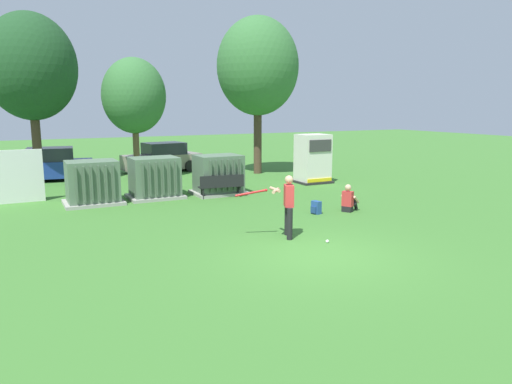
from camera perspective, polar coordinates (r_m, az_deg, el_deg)
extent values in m
plane|color=#3D752D|center=(11.93, 7.44, -7.43)|extent=(96.00, 96.00, 0.00)
cube|color=#9E9B93|center=(18.83, -18.85, -1.17)|extent=(2.10, 1.70, 0.12)
cube|color=#567056|center=(18.70, -18.99, 1.27)|extent=(1.80, 1.40, 1.50)
cube|color=#495F49|center=(17.87, -20.66, 0.78)|extent=(0.06, 0.12, 1.27)
cube|color=#495F49|center=(17.90, -19.85, 0.84)|extent=(0.06, 0.12, 1.27)
cube|color=#495F49|center=(17.93, -19.05, 0.90)|extent=(0.06, 0.12, 1.27)
cube|color=#495F49|center=(17.97, -18.24, 0.97)|extent=(0.06, 0.12, 1.27)
cube|color=#495F49|center=(18.01, -17.44, 1.03)|extent=(0.06, 0.12, 1.27)
cube|color=#495F49|center=(18.05, -16.65, 1.09)|extent=(0.06, 0.12, 1.27)
cube|color=#9E9B93|center=(19.42, -11.95, -0.50)|extent=(2.10, 1.70, 0.12)
cube|color=#567056|center=(19.29, -12.04, 1.86)|extent=(1.80, 1.40, 1.50)
cube|color=#495F49|center=(18.41, -13.34, 1.42)|extent=(0.06, 0.12, 1.27)
cube|color=#495F49|center=(18.47, -12.57, 1.48)|extent=(0.06, 0.12, 1.27)
cube|color=#495F49|center=(18.53, -11.81, 1.53)|extent=(0.06, 0.12, 1.27)
cube|color=#495F49|center=(18.60, -11.05, 1.59)|extent=(0.06, 0.12, 1.27)
cube|color=#495F49|center=(18.67, -10.30, 1.65)|extent=(0.06, 0.12, 1.27)
cube|color=#495F49|center=(18.74, -9.55, 1.71)|extent=(0.06, 0.12, 1.27)
cube|color=#9E9B93|center=(19.92, -4.50, -0.04)|extent=(2.10, 1.70, 0.12)
cube|color=#567056|center=(19.80, -4.53, 2.26)|extent=(1.80, 1.40, 1.50)
cube|color=#495F49|center=(18.86, -5.44, 1.86)|extent=(0.06, 0.12, 1.27)
cube|color=#495F49|center=(18.96, -4.72, 1.91)|extent=(0.06, 0.12, 1.27)
cube|color=#495F49|center=(19.05, -4.01, 1.96)|extent=(0.06, 0.12, 1.27)
cube|color=#495F49|center=(19.15, -3.31, 2.01)|extent=(0.06, 0.12, 1.27)
cube|color=#495F49|center=(19.26, -2.61, 2.06)|extent=(0.06, 0.12, 1.27)
cube|color=#495F49|center=(19.36, -1.93, 2.11)|extent=(0.06, 0.12, 1.27)
cube|color=#262626|center=(22.96, 6.74, 1.26)|extent=(1.60, 1.40, 0.10)
cube|color=silver|center=(22.81, 6.80, 4.11)|extent=(1.40, 1.20, 2.20)
cube|color=#383838|center=(22.24, 7.72, 5.50)|extent=(1.19, 0.04, 0.55)
cube|color=yellow|center=(22.43, 7.62, 1.41)|extent=(1.33, 0.04, 0.16)
cube|color=black|center=(19.07, -4.21, 0.69)|extent=(1.83, 0.61, 0.05)
cube|color=black|center=(18.86, -4.07, 1.34)|extent=(1.79, 0.26, 0.44)
cylinder|color=black|center=(19.05, -6.53, -0.09)|extent=(0.06, 0.06, 0.42)
cylinder|color=black|center=(19.46, -2.15, 0.19)|extent=(0.06, 0.06, 0.42)
cylinder|color=black|center=(18.78, -6.32, -0.23)|extent=(0.06, 0.06, 0.42)
cylinder|color=black|center=(19.20, -1.89, 0.05)|extent=(0.06, 0.06, 0.42)
cylinder|color=black|center=(13.04, 4.05, -3.83)|extent=(0.16, 0.16, 0.88)
cylinder|color=black|center=(13.50, 3.77, -3.33)|extent=(0.16, 0.16, 0.88)
cube|color=red|center=(13.11, 3.95, -0.43)|extent=(0.38, 0.46, 0.60)
sphere|color=tan|center=(13.04, 3.97, 1.49)|extent=(0.23, 0.23, 0.23)
cylinder|color=tan|center=(12.95, 2.37, 0.17)|extent=(0.43, 0.46, 0.09)
cylinder|color=tan|center=(13.13, 2.28, 0.30)|extent=(0.12, 0.55, 0.09)
cylinder|color=red|center=(13.00, -0.66, -0.12)|extent=(0.81, 0.39, 0.21)
sphere|color=red|center=(13.01, 1.21, 0.22)|extent=(0.08, 0.08, 0.08)
sphere|color=white|center=(12.92, 8.52, -5.86)|extent=(0.09, 0.09, 0.09)
cube|color=black|center=(16.79, 10.87, -2.00)|extent=(0.37, 0.41, 0.20)
cube|color=red|center=(16.72, 10.91, -0.79)|extent=(0.36, 0.42, 0.52)
sphere|color=#DBAD89|center=(16.65, 10.95, 0.53)|extent=(0.22, 0.22, 0.22)
cylinder|color=black|center=(17.01, 10.88, -1.43)|extent=(0.46, 0.33, 0.13)
cylinder|color=black|center=(17.21, 11.19, -1.29)|extent=(0.32, 0.24, 0.46)
cylinder|color=black|center=(16.93, 11.50, -1.50)|extent=(0.46, 0.33, 0.13)
cylinder|color=black|center=(17.13, 11.80, -1.36)|extent=(0.32, 0.24, 0.46)
cylinder|color=#DBAD89|center=(17.02, 10.50, -0.74)|extent=(0.40, 0.27, 0.32)
cylinder|color=#DBAD89|center=(16.84, 11.92, -0.90)|extent=(0.40, 0.27, 0.32)
cube|color=#264C8C|center=(16.28, 7.22, -1.84)|extent=(0.25, 0.35, 0.44)
cube|color=navy|center=(16.21, 6.89, -2.13)|extent=(0.10, 0.23, 0.22)
cylinder|color=#4C3828|center=(24.65, -24.70, 4.77)|extent=(0.41, 0.41, 3.32)
ellipsoid|color=#1E4723|center=(24.64, -25.36, 13.40)|extent=(4.08, 4.08, 4.85)
cylinder|color=brown|center=(24.85, -14.10, 4.53)|extent=(0.31, 0.31, 2.54)
ellipsoid|color=#387038|center=(24.74, -14.39, 11.10)|extent=(3.12, 3.12, 3.71)
cylinder|color=#4C3828|center=(25.81, 0.20, 6.11)|extent=(0.43, 0.43, 3.49)
ellipsoid|color=#387038|center=(25.83, 0.21, 14.81)|extent=(4.30, 4.30, 5.11)
cube|color=navy|center=(25.42, -23.62, 2.54)|extent=(4.36, 2.15, 0.80)
cube|color=#262B33|center=(25.33, -23.40, 4.18)|extent=(2.26, 1.78, 0.64)
cylinder|color=black|center=(24.71, -26.68, 1.50)|extent=(0.66, 0.29, 0.64)
cylinder|color=black|center=(26.39, -26.32, 2.02)|extent=(0.66, 0.29, 0.64)
cylinder|color=black|center=(24.57, -20.64, 1.89)|extent=(0.66, 0.29, 0.64)
cylinder|color=black|center=(26.25, -20.67, 2.39)|extent=(0.66, 0.29, 0.64)
cube|color=gray|center=(26.99, -11.19, 3.60)|extent=(4.39, 2.27, 0.80)
cube|color=#262B33|center=(26.98, -10.95, 5.15)|extent=(2.30, 1.84, 0.64)
cylinder|color=black|center=(25.74, -13.05, 2.64)|extent=(0.66, 0.31, 0.64)
cylinder|color=black|center=(27.32, -14.39, 3.00)|extent=(0.66, 0.31, 0.64)
cylinder|color=black|center=(26.81, -7.89, 3.10)|extent=(0.66, 0.31, 0.64)
cylinder|color=black|center=(28.33, -9.46, 3.43)|extent=(0.66, 0.31, 0.64)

